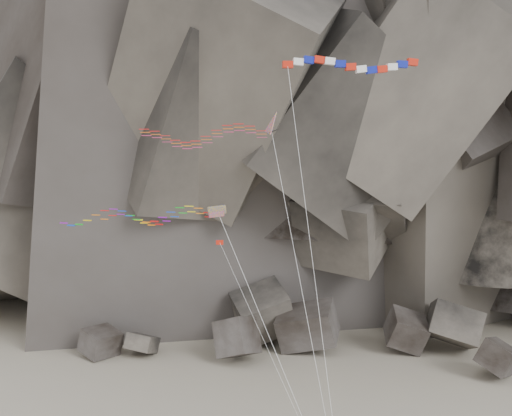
# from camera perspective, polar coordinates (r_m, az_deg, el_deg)

# --- Properties ---
(headland) EXTENTS (110.00, 70.00, 84.00)m
(headland) POSITION_cam_1_polar(r_m,az_deg,el_deg) (114.95, 4.40, 13.49)
(headland) COLOR #5D564C
(headland) RESTS_ON ground
(boulder_field) EXTENTS (68.82, 17.13, 8.91)m
(boulder_field) POSITION_cam_1_polar(r_m,az_deg,el_deg) (81.68, 10.54, -11.57)
(boulder_field) COLOR #47423F
(boulder_field) RESTS_ON ground
(delta_kite) EXTENTS (16.07, 7.34, 27.11)m
(delta_kite) POSITION_cam_1_polar(r_m,az_deg,el_deg) (47.73, -5.18, 6.54)
(delta_kite) COLOR red
(delta_kite) RESTS_ON ground
(banner_kite) EXTENTS (9.72, 8.54, 30.91)m
(banner_kite) POSITION_cam_1_polar(r_m,az_deg,el_deg) (47.36, 8.37, 12.28)
(banner_kite) COLOR red
(banner_kite) RESTS_ON ground
(parafoil_kite) EXTENTS (21.64, 4.24, 20.47)m
(parafoil_kite) POSITION_cam_1_polar(r_m,az_deg,el_deg) (46.68, -11.01, -0.70)
(parafoil_kite) COLOR #E0B60C
(parafoil_kite) RESTS_ON ground
(pennant_kite) EXTENTS (9.95, 7.06, 17.43)m
(pennant_kite) POSITION_cam_1_polar(r_m,az_deg,el_deg) (47.47, -1.13, -7.81)
(pennant_kite) COLOR red
(pennant_kite) RESTS_ON ground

